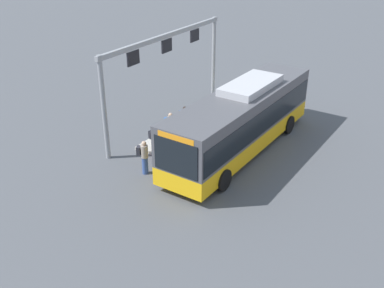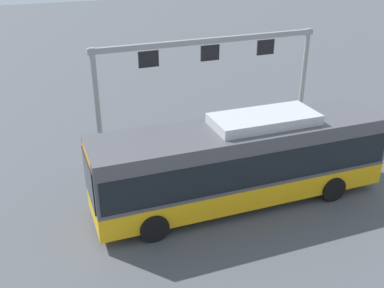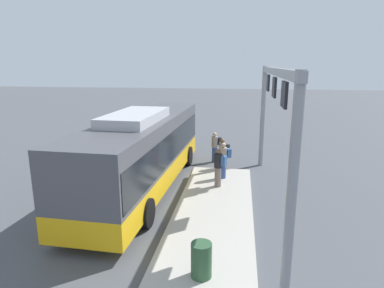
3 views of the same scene
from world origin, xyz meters
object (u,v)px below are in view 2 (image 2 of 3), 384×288
Objects in this scene: bus_main at (242,159)px; person_waiting_near at (108,170)px; person_waiting_far at (200,144)px; trash_bin at (317,131)px; person_boarding at (141,158)px; person_waiting_mid at (174,147)px.

bus_main is 6.72× the size of person_waiting_near.
bus_main is at bearing 23.83° from person_waiting_far.
person_waiting_near is at bearing 2.70° from trash_bin.
bus_main is at bearing 28.22° from trash_bin.
person_boarding is 1.55m from person_waiting_mid.
bus_main is 3.72m from person_waiting_mid.
trash_bin is at bearing -149.64° from bus_main.
bus_main is 5.32m from person_waiting_near.
bus_main is 6.88m from trash_bin.
person_waiting_mid reaches higher than person_waiting_near.
person_boarding is 1.00× the size of person_waiting_mid.
person_boarding is 2.68m from person_waiting_far.
person_waiting_mid and person_waiting_far have the same top height.
person_boarding and person_waiting_near have the same top height.
person_waiting_mid is 1.86× the size of trash_bin.
trash_bin is at bearing 64.55° from person_waiting_mid.
person_waiting_near is 1.00× the size of person_waiting_far.
person_waiting_mid is 1.00× the size of person_waiting_far.
person_waiting_mid is at bearing -1.08° from trash_bin.
person_boarding is at bearing 86.56° from person_waiting_near.
person_waiting_far is at bearing 74.61° from person_waiting_near.
bus_main reaches higher than person_waiting_mid.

